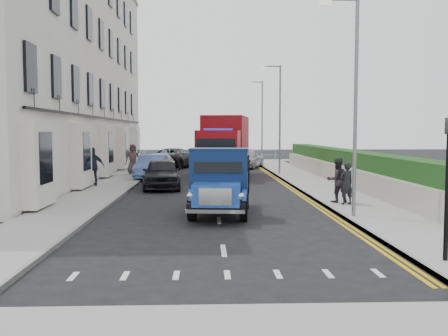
# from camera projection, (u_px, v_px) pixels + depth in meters

# --- Properties ---
(ground) EXTENTS (120.00, 120.00, 0.00)m
(ground) POSITION_uv_depth(u_px,v_px,m) (218.00, 211.00, 17.76)
(ground) COLOR black
(ground) RESTS_ON ground
(pavement_west) EXTENTS (2.40, 38.00, 0.12)m
(pavement_west) POSITION_uv_depth(u_px,v_px,m) (116.00, 183.00, 26.54)
(pavement_west) COLOR gray
(pavement_west) RESTS_ON ground
(pavement_east) EXTENTS (2.60, 38.00, 0.12)m
(pavement_east) POSITION_uv_depth(u_px,v_px,m) (312.00, 182.00, 26.92)
(pavement_east) COLOR gray
(pavement_east) RESTS_ON ground
(promenade) EXTENTS (30.00, 2.50, 0.12)m
(promenade) POSITION_uv_depth(u_px,v_px,m) (210.00, 161.00, 46.66)
(promenade) COLOR gray
(promenade) RESTS_ON ground
(sea_plane) EXTENTS (120.00, 120.00, 0.00)m
(sea_plane) POSITION_uv_depth(u_px,v_px,m) (208.00, 150.00, 77.56)
(sea_plane) COLOR #4E5B6B
(sea_plane) RESTS_ON ground
(terrace_west) EXTENTS (6.31, 30.20, 14.25)m
(terrace_west) POSITION_uv_depth(u_px,v_px,m) (54.00, 59.00, 29.85)
(terrace_west) COLOR silver
(terrace_west) RESTS_ON ground
(garden_east) EXTENTS (1.45, 28.00, 1.75)m
(garden_east) POSITION_uv_depth(u_px,v_px,m) (347.00, 167.00, 26.93)
(garden_east) COLOR #B2AD9E
(garden_east) RESTS_ON ground
(seafront_railing) EXTENTS (13.00, 0.08, 1.11)m
(seafront_railing) POSITION_uv_depth(u_px,v_px,m) (210.00, 156.00, 45.83)
(seafront_railing) COLOR #59B2A5
(seafront_railing) RESTS_ON ground
(lamp_near) EXTENTS (1.23, 0.18, 7.00)m
(lamp_near) POSITION_uv_depth(u_px,v_px,m) (352.00, 94.00, 15.63)
(lamp_near) COLOR slate
(lamp_near) RESTS_ON ground
(lamp_mid) EXTENTS (1.23, 0.18, 7.00)m
(lamp_mid) POSITION_uv_depth(u_px,v_px,m) (278.00, 113.00, 31.58)
(lamp_mid) COLOR slate
(lamp_mid) RESTS_ON ground
(lamp_far) EXTENTS (1.23, 0.18, 7.00)m
(lamp_far) POSITION_uv_depth(u_px,v_px,m) (261.00, 117.00, 41.54)
(lamp_far) COLOR slate
(lamp_far) RESTS_ON ground
(traffic_signal) EXTENTS (0.16, 0.20, 3.10)m
(traffic_signal) POSITION_uv_depth(u_px,v_px,m) (448.00, 167.00, 10.31)
(traffic_signal) COLOR black
(traffic_signal) RESTS_ON ground
(bedford_lorry) EXTENTS (2.30, 4.87, 2.23)m
(bedford_lorry) POSITION_uv_depth(u_px,v_px,m) (220.00, 186.00, 16.39)
(bedford_lorry) COLOR black
(bedford_lorry) RESTS_ON ground
(red_lorry) EXTENTS (3.58, 7.50, 3.77)m
(red_lorry) POSITION_uv_depth(u_px,v_px,m) (225.00, 144.00, 31.06)
(red_lorry) COLOR black
(red_lorry) RESTS_ON ground
(parked_car_front) EXTENTS (2.16, 4.56, 1.51)m
(parked_car_front) POSITION_uv_depth(u_px,v_px,m) (162.00, 173.00, 24.59)
(parked_car_front) COLOR black
(parked_car_front) RESTS_ON ground
(parked_car_mid) EXTENTS (1.75, 4.43, 1.43)m
(parked_car_mid) POSITION_uv_depth(u_px,v_px,m) (152.00, 167.00, 29.45)
(parked_car_mid) COLOR #5571B6
(parked_car_mid) RESTS_ON ground
(parked_car_rear) EXTENTS (2.19, 4.67, 1.32)m
(parked_car_rear) POSITION_uv_depth(u_px,v_px,m) (159.00, 163.00, 33.72)
(parked_car_rear) COLOR #BABBBF
(parked_car_rear) RESTS_ON ground
(seafront_car_left) EXTENTS (4.24, 6.03, 1.53)m
(seafront_car_left) POSITION_uv_depth(u_px,v_px,m) (175.00, 158.00, 38.72)
(seafront_car_left) COLOR black
(seafront_car_left) RESTS_ON ground
(seafront_car_right) EXTENTS (3.22, 4.89, 1.55)m
(seafront_car_right) POSITION_uv_depth(u_px,v_px,m) (248.00, 158.00, 38.46)
(seafront_car_right) COLOR #A7A8AC
(seafront_car_right) RESTS_ON ground
(pedestrian_east_near) EXTENTS (0.67, 0.56, 1.57)m
(pedestrian_east_near) POSITION_uv_depth(u_px,v_px,m) (346.00, 183.00, 18.41)
(pedestrian_east_near) COLOR black
(pedestrian_east_near) RESTS_ON pavement_east
(pedestrian_east_far) EXTENTS (0.91, 0.76, 1.69)m
(pedestrian_east_far) POSITION_uv_depth(u_px,v_px,m) (337.00, 180.00, 18.97)
(pedestrian_east_far) COLOR #2E2932
(pedestrian_east_far) RESTS_ON pavement_east
(pedestrian_west_near) EXTENTS (1.22, 0.92, 1.92)m
(pedestrian_west_near) POSITION_uv_depth(u_px,v_px,m) (93.00, 166.00, 24.70)
(pedestrian_west_near) COLOR #1B2030
(pedestrian_west_near) RESTS_ON pavement_west
(pedestrian_west_far) EXTENTS (0.99, 0.70, 1.90)m
(pedestrian_west_far) POSITION_uv_depth(u_px,v_px,m) (133.00, 159.00, 31.44)
(pedestrian_west_far) COLOR #483534
(pedestrian_west_far) RESTS_ON pavement_west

